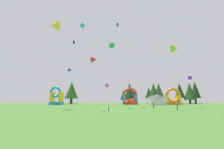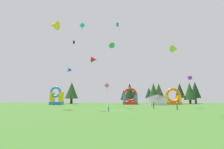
{
  "view_description": "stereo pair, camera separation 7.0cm",
  "coord_description": "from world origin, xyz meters",
  "px_view_note": "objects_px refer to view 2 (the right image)",
  "views": [
    {
      "loc": [
        1.5,
        -39.1,
        2.61
      ],
      "look_at": [
        0.0,
        9.02,
        9.07
      ],
      "focal_mm": 28.15,
      "sensor_mm": 36.0,
      "label": 1
    },
    {
      "loc": [
        1.57,
        -39.09,
        2.61
      ],
      "look_at": [
        0.0,
        9.02,
        9.07
      ],
      "focal_mm": 28.15,
      "sensor_mm": 36.0,
      "label": 2
    }
  ],
  "objects_px": {
    "kite_blue_delta": "(70,70)",
    "person_left_edge": "(154,104)",
    "kite_lime_delta": "(175,49)",
    "inflatable_orange_dome": "(56,98)",
    "kite_red_delta": "(94,60)",
    "kite_green_delta": "(113,47)",
    "kite_purple_box": "(190,78)",
    "festival_tent": "(157,100)",
    "kite_black_box": "(74,43)",
    "person_far_side": "(177,105)",
    "person_near_camera": "(109,106)",
    "kite_pink_diamond": "(107,86)",
    "inflatable_yellow_castle": "(173,99)",
    "kite_teal_box": "(118,25)",
    "inflatable_red_slide": "(130,99)",
    "kite_cyan_diamond": "(83,27)",
    "kite_yellow_delta": "(54,25)"
  },
  "relations": [
    {
      "from": "kite_green_delta",
      "to": "inflatable_red_slide",
      "type": "distance_m",
      "value": 28.98
    },
    {
      "from": "inflatable_red_slide",
      "to": "person_left_edge",
      "type": "bearing_deg",
      "value": -81.9
    },
    {
      "from": "kite_pink_diamond",
      "to": "kite_green_delta",
      "type": "distance_m",
      "value": 11.7
    },
    {
      "from": "kite_pink_diamond",
      "to": "festival_tent",
      "type": "height_order",
      "value": "kite_pink_diamond"
    },
    {
      "from": "inflatable_yellow_castle",
      "to": "kite_cyan_diamond",
      "type": "bearing_deg",
      "value": -137.09
    },
    {
      "from": "kite_purple_box",
      "to": "festival_tent",
      "type": "distance_m",
      "value": 17.1
    },
    {
      "from": "inflatable_red_slide",
      "to": "kite_cyan_diamond",
      "type": "bearing_deg",
      "value": -116.25
    },
    {
      "from": "kite_blue_delta",
      "to": "inflatable_yellow_castle",
      "type": "bearing_deg",
      "value": 7.47
    },
    {
      "from": "kite_red_delta",
      "to": "kite_black_box",
      "type": "distance_m",
      "value": 21.68
    },
    {
      "from": "kite_pink_diamond",
      "to": "person_near_camera",
      "type": "height_order",
      "value": "kite_pink_diamond"
    },
    {
      "from": "kite_teal_box",
      "to": "inflatable_red_slide",
      "type": "distance_m",
      "value": 31.41
    },
    {
      "from": "kite_teal_box",
      "to": "festival_tent",
      "type": "height_order",
      "value": "kite_teal_box"
    },
    {
      "from": "kite_blue_delta",
      "to": "inflatable_yellow_castle",
      "type": "xyz_separation_m",
      "value": [
        41.3,
        5.42,
        -11.19
      ]
    },
    {
      "from": "kite_cyan_diamond",
      "to": "person_near_camera",
      "type": "height_order",
      "value": "kite_cyan_diamond"
    },
    {
      "from": "inflatable_orange_dome",
      "to": "inflatable_yellow_castle",
      "type": "bearing_deg",
      "value": 4.86
    },
    {
      "from": "kite_cyan_diamond",
      "to": "kite_blue_delta",
      "type": "distance_m",
      "value": 27.04
    },
    {
      "from": "kite_pink_diamond",
      "to": "kite_cyan_diamond",
      "type": "height_order",
      "value": "kite_cyan_diamond"
    },
    {
      "from": "kite_black_box",
      "to": "person_far_side",
      "type": "bearing_deg",
      "value": -29.9
    },
    {
      "from": "kite_red_delta",
      "to": "kite_teal_box",
      "type": "xyz_separation_m",
      "value": [
        5.37,
        13.32,
        13.78
      ]
    },
    {
      "from": "person_far_side",
      "to": "festival_tent",
      "type": "bearing_deg",
      "value": 44.72
    },
    {
      "from": "person_far_side",
      "to": "inflatable_red_slide",
      "type": "relative_size",
      "value": 0.25
    },
    {
      "from": "person_left_edge",
      "to": "person_near_camera",
      "type": "bearing_deg",
      "value": -169.19
    },
    {
      "from": "person_near_camera",
      "to": "person_left_edge",
      "type": "distance_m",
      "value": 14.71
    },
    {
      "from": "kite_purple_box",
      "to": "kite_green_delta",
      "type": "height_order",
      "value": "kite_green_delta"
    },
    {
      "from": "person_far_side",
      "to": "festival_tent",
      "type": "relative_size",
      "value": 0.29
    },
    {
      "from": "kite_cyan_diamond",
      "to": "kite_black_box",
      "type": "height_order",
      "value": "kite_cyan_diamond"
    },
    {
      "from": "kite_green_delta",
      "to": "kite_teal_box",
      "type": "distance_m",
      "value": 8.24
    },
    {
      "from": "kite_red_delta",
      "to": "kite_cyan_diamond",
      "type": "bearing_deg",
      "value": 125.11
    },
    {
      "from": "kite_pink_diamond",
      "to": "kite_black_box",
      "type": "height_order",
      "value": "kite_black_box"
    },
    {
      "from": "kite_blue_delta",
      "to": "festival_tent",
      "type": "relative_size",
      "value": 2.48
    },
    {
      "from": "person_far_side",
      "to": "inflatable_orange_dome",
      "type": "distance_m",
      "value": 47.86
    },
    {
      "from": "inflatable_red_slide",
      "to": "kite_lime_delta",
      "type": "bearing_deg",
      "value": -66.33
    },
    {
      "from": "kite_yellow_delta",
      "to": "kite_black_box",
      "type": "height_order",
      "value": "kite_yellow_delta"
    },
    {
      "from": "kite_yellow_delta",
      "to": "kite_black_box",
      "type": "bearing_deg",
      "value": 76.65
    },
    {
      "from": "kite_lime_delta",
      "to": "person_near_camera",
      "type": "height_order",
      "value": "kite_lime_delta"
    },
    {
      "from": "inflatable_orange_dome",
      "to": "kite_lime_delta",
      "type": "bearing_deg",
      "value": -27.76
    },
    {
      "from": "kite_green_delta",
      "to": "kite_blue_delta",
      "type": "relative_size",
      "value": 1.26
    },
    {
      "from": "kite_lime_delta",
      "to": "festival_tent",
      "type": "bearing_deg",
      "value": 93.56
    },
    {
      "from": "kite_black_box",
      "to": "inflatable_orange_dome",
      "type": "height_order",
      "value": "kite_black_box"
    },
    {
      "from": "kite_green_delta",
      "to": "kite_teal_box",
      "type": "bearing_deg",
      "value": 63.39
    },
    {
      "from": "kite_lime_delta",
      "to": "inflatable_orange_dome",
      "type": "bearing_deg",
      "value": 152.24
    },
    {
      "from": "kite_pink_diamond",
      "to": "kite_blue_delta",
      "type": "xyz_separation_m",
      "value": [
        -15.65,
        15.81,
        7.36
      ]
    },
    {
      "from": "kite_lime_delta",
      "to": "inflatable_yellow_castle",
      "type": "relative_size",
      "value": 2.55
    },
    {
      "from": "kite_blue_delta",
      "to": "person_left_edge",
      "type": "xyz_separation_m",
      "value": [
        27.87,
        -22.74,
        -12.56
      ]
    },
    {
      "from": "kite_red_delta",
      "to": "kite_green_delta",
      "type": "height_order",
      "value": "kite_green_delta"
    },
    {
      "from": "person_near_camera",
      "to": "kite_pink_diamond",
      "type": "bearing_deg",
      "value": -13.41
    },
    {
      "from": "kite_blue_delta",
      "to": "kite_teal_box",
      "type": "bearing_deg",
      "value": -40.77
    },
    {
      "from": "inflatable_orange_dome",
      "to": "festival_tent",
      "type": "distance_m",
      "value": 39.29
    },
    {
      "from": "kite_pink_diamond",
      "to": "kite_purple_box",
      "type": "bearing_deg",
      "value": 1.16
    },
    {
      "from": "kite_lime_delta",
      "to": "inflatable_orange_dome",
      "type": "relative_size",
      "value": 2.42
    }
  ]
}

